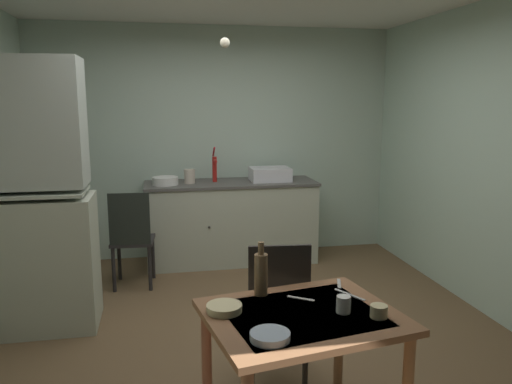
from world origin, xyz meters
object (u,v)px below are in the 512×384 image
dining_table (302,333)px  serving_bowl_wide (270,336)px  hutch_cabinet (37,206)px  chair_far_side (277,309)px  sink_basin (270,174)px  glass_bottle (261,273)px  mixing_bowl_counter (165,181)px  chair_by_counter (132,237)px  hand_pump (215,167)px  mug_dark (343,304)px

dining_table → serving_bowl_wide: serving_bowl_wide is taller
hutch_cabinet → chair_far_side: bearing=-35.3°
sink_basin → chair_far_side: bearing=-101.6°
glass_bottle → mixing_bowl_counter: bearing=99.5°
serving_bowl_wide → chair_far_side: bearing=74.6°
sink_basin → dining_table: 3.23m
chair_by_counter → hand_pump: bearing=37.7°
hand_pump → mixing_bowl_counter: size_ratio=1.41×
hand_pump → dining_table: hand_pump is taller
chair_far_side → chair_by_counter: chair_by_counter is taller
chair_far_side → glass_bottle: size_ratio=3.17×
hutch_cabinet → glass_bottle: (1.48, -1.50, -0.13)m
hutch_cabinet → serving_bowl_wide: 2.48m
hutch_cabinet → chair_by_counter: 1.11m
hand_pump → glass_bottle: 2.93m
hutch_cabinet → glass_bottle: hutch_cabinet is taller
hutch_cabinet → mug_dark: size_ratio=24.72×
chair_far_side → glass_bottle: 0.52m
dining_table → serving_bowl_wide: size_ratio=5.81×
dining_table → chair_far_side: chair_far_side is taller
dining_table → serving_bowl_wide: bearing=-132.1°
chair_by_counter → glass_bottle: size_ratio=3.18×
hutch_cabinet → chair_far_side: 2.08m
dining_table → mug_dark: (0.21, -0.03, 0.15)m
sink_basin → chair_by_counter: sink_basin is taller
sink_basin → mixing_bowl_counter: size_ratio=1.59×
serving_bowl_wide → glass_bottle: 0.54m
hutch_cabinet → mixing_bowl_counter: (1.00, 1.33, -0.04)m
hutch_cabinet → mixing_bowl_counter: 1.67m
serving_bowl_wide → mug_dark: 0.48m
hand_pump → mixing_bowl_counter: (-0.55, -0.10, -0.13)m
dining_table → glass_bottle: size_ratio=3.55×
hutch_cabinet → dining_table: (1.63, -1.78, -0.36)m
hutch_cabinet → sink_basin: (2.17, 1.38, -0.01)m
sink_basin → dining_table: bearing=-99.6°
sink_basin → serving_bowl_wide: sink_basin is taller
hutch_cabinet → sink_basin: hutch_cabinet is taller
dining_table → chair_far_side: size_ratio=1.12×
hand_pump → sink_basin: bearing=-4.2°
hutch_cabinet → serving_bowl_wide: size_ratio=11.56×
chair_by_counter → mug_dark: size_ratio=11.14×
sink_basin → mug_dark: size_ratio=5.09×
hand_pump → mixing_bowl_counter: hand_pump is taller
mixing_bowl_counter → mug_dark: 3.26m
serving_bowl_wide → chair_by_counter: bearing=105.1°
hutch_cabinet → hand_pump: 2.11m
hand_pump → dining_table: (0.08, -3.21, -0.44)m
hutch_cabinet → serving_bowl_wide: (1.41, -2.03, -0.23)m
hand_pump → glass_bottle: bearing=-91.4°
hutch_cabinet → sink_basin: size_ratio=4.86×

